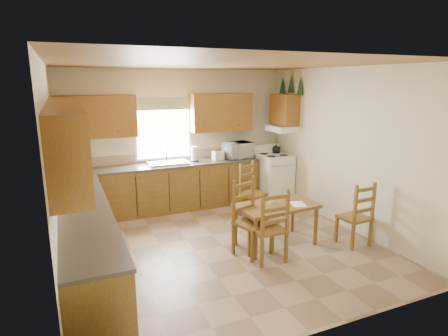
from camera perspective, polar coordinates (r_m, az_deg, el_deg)
name	(u,v)px	position (r m, az deg, el deg)	size (l,w,h in m)	color
floor	(223,246)	(5.87, -0.18, -11.76)	(4.50, 4.50, 0.00)	#967C62
ceiling	(223,64)	(5.33, -0.20, 15.61)	(4.50, 4.50, 0.00)	brown
wall_left	(54,175)	(5.02, -24.52, -0.97)	(4.50, 4.50, 0.00)	beige
wall_right	(345,149)	(6.64, 17.96, 2.78)	(4.50, 4.50, 0.00)	beige
wall_back	(178,139)	(7.53, -7.01, 4.47)	(4.50, 4.50, 0.00)	beige
wall_front	(320,206)	(3.56, 14.39, -5.64)	(4.50, 4.50, 0.00)	beige
lower_cab_back	(165,188)	(7.34, -8.94, -3.09)	(3.75, 0.60, 0.88)	brown
lower_cab_left	(87,245)	(5.16, -20.18, -10.90)	(0.60, 3.60, 0.88)	brown
counter_back	(164,165)	(7.23, -9.07, 0.41)	(3.75, 0.63, 0.04)	#484037
counter_left	(84,210)	(4.99, -20.59, -6.06)	(0.63, 3.60, 0.04)	#484037
backsplash	(160,157)	(7.48, -9.67, 1.68)	(3.75, 0.01, 0.18)	#947F5F
upper_cab_back_left	(95,117)	(7.02, -19.01, 7.40)	(1.41, 0.33, 0.75)	brown
upper_cab_back_right	(221,112)	(7.60, -0.44, 8.49)	(1.25, 0.33, 0.75)	brown
upper_cab_left	(65,135)	(4.78, -23.13, 4.69)	(0.33, 3.60, 0.75)	brown
upper_cab_stove	(285,110)	(7.78, 9.21, 8.76)	(0.33, 0.62, 0.62)	brown
range_hood	(282,128)	(7.79, 8.80, 5.97)	(0.44, 0.62, 0.12)	white
window_frame	(163,130)	(7.39, -9.22, 5.81)	(1.13, 0.02, 1.18)	white
window_pane	(163,130)	(7.39, -9.21, 5.81)	(1.05, 0.01, 1.10)	white
window_valance	(163,104)	(7.32, -9.31, 9.67)	(1.19, 0.01, 0.24)	#3F5E2F
sink_basin	(168,163)	(7.24, -8.51, 0.78)	(0.75, 0.45, 0.04)	silver
pine_decal_a	(300,86)	(7.57, 11.53, 12.19)	(0.22, 0.22, 0.36)	#1C4428
pine_decal_b	(291,83)	(7.83, 10.17, 12.56)	(0.22, 0.22, 0.36)	#1C4428
pine_decal_c	(282,85)	(8.10, 8.89, 12.34)	(0.22, 0.22, 0.36)	#1C4428
stove	(273,178)	(7.94, 7.48, -1.50)	(0.65, 0.67, 0.96)	white
coffeemaker	(81,163)	(6.98, -20.97, 0.77)	(0.19, 0.23, 0.32)	white
paper_towel	(194,154)	(7.39, -4.56, 2.14)	(0.13, 0.13, 0.29)	white
toaster	(218,155)	(7.54, -0.91, 1.96)	(0.22, 0.14, 0.18)	white
microwave	(238,150)	(7.71, 2.14, 2.74)	(0.53, 0.38, 0.32)	white
dining_table	(276,225)	(5.85, 7.88, -8.53)	(1.21, 0.69, 0.65)	brown
chair_near_left	(268,224)	(5.28, 6.72, -8.53)	(0.44, 0.42, 1.06)	brown
chair_near_right	(355,213)	(6.08, 19.30, -6.53)	(0.42, 0.40, 1.00)	brown
chair_far_left	(254,190)	(6.97, 4.52, -3.37)	(0.42, 0.40, 0.99)	brown
chair_far_right	(253,218)	(5.42, 4.40, -7.66)	(0.46, 0.44, 1.10)	brown
table_paper	(298,204)	(5.80, 11.23, -5.42)	(0.21, 0.28, 0.00)	white
table_card	(272,200)	(5.76, 7.34, -4.85)	(0.08, 0.02, 0.11)	white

